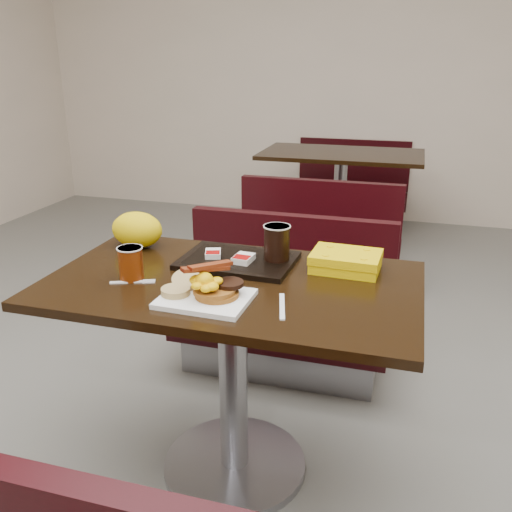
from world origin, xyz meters
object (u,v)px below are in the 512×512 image
(table_far, at_px, (339,201))
(hashbrown_sleeve_left, at_px, (213,254))
(pancake_stack, at_px, (217,292))
(fork, at_px, (126,282))
(paper_bag, at_px, (137,230))
(clamshell, at_px, (346,261))
(knife, at_px, (282,306))
(coffee_cup_far, at_px, (277,243))
(bench_far_s, at_px, (324,228))
(bench_near_n, at_px, (281,302))
(tray, at_px, (238,261))
(hashbrown_sleeve_right, at_px, (244,259))
(coffee_cup_near, at_px, (131,263))
(platter, at_px, (205,299))
(bench_far_n, at_px, (350,184))
(table_near, at_px, (233,380))

(table_far, bearing_deg, hashbrown_sleeve_left, -92.79)
(pancake_stack, distance_m, fork, 0.33)
(paper_bag, bearing_deg, clamshell, -1.42)
(pancake_stack, height_order, knife, pancake_stack)
(table_far, height_order, clamshell, clamshell)
(hashbrown_sleeve_left, xyz_separation_m, coffee_cup_far, (0.22, 0.03, 0.05))
(bench_far_s, relative_size, clamshell, 4.39)
(fork, height_order, paper_bag, paper_bag)
(paper_bag, bearing_deg, hashbrown_sleeve_left, -11.46)
(bench_near_n, distance_m, pancake_stack, 0.96)
(bench_far_s, relative_size, coffee_cup_far, 8.23)
(bench_far_s, bearing_deg, table_far, 90.00)
(tray, height_order, hashbrown_sleeve_right, hashbrown_sleeve_right)
(bench_far_s, xyz_separation_m, coffee_cup_near, (-0.32, -1.98, 0.44))
(platter, height_order, knife, platter)
(fork, distance_m, hashbrown_sleeve_right, 0.40)
(knife, height_order, clamshell, clamshell)
(bench_far_s, distance_m, bench_far_n, 1.40)
(coffee_cup_far, bearing_deg, hashbrown_sleeve_left, -171.77)
(bench_near_n, xyz_separation_m, clamshell, (0.34, -0.50, 0.42))
(bench_far_s, height_order, hashbrown_sleeve_left, hashbrown_sleeve_left)
(bench_far_s, relative_size, platter, 3.81)
(hashbrown_sleeve_left, relative_size, paper_bag, 0.37)
(table_near, distance_m, paper_bag, 0.67)
(bench_far_n, relative_size, knife, 5.77)
(bench_far_s, bearing_deg, tray, -90.98)
(fork, distance_m, clamshell, 0.73)
(platter, distance_m, coffee_cup_far, 0.38)
(fork, relative_size, hashbrown_sleeve_left, 1.97)
(hashbrown_sleeve_right, distance_m, paper_bag, 0.46)
(bench_far_s, xyz_separation_m, tray, (-0.03, -1.74, 0.40))
(coffee_cup_near, bearing_deg, table_far, 83.28)
(table_far, relative_size, clamshell, 5.27)
(bench_far_s, xyz_separation_m, coffee_cup_far, (0.10, -1.72, 0.47))
(hashbrown_sleeve_left, bearing_deg, bench_far_s, 67.51)
(platter, bearing_deg, fork, 170.29)
(bench_near_n, relative_size, hashbrown_sleeve_left, 13.73)
(hashbrown_sleeve_right, height_order, coffee_cup_far, coffee_cup_far)
(bench_near_n, relative_size, table_far, 0.83)
(hashbrown_sleeve_left, bearing_deg, table_far, 68.62)
(hashbrown_sleeve_right, bearing_deg, paper_bag, 174.02)
(table_far, relative_size, platter, 4.57)
(bench_far_n, height_order, platter, platter)
(bench_far_n, bearing_deg, table_near, -90.00)
(bench_far_n, relative_size, hashbrown_sleeve_left, 13.73)
(table_far, height_order, paper_bag, paper_bag)
(pancake_stack, bearing_deg, hashbrown_sleeve_left, 112.36)
(tray, relative_size, hashbrown_sleeve_left, 5.35)
(hashbrown_sleeve_right, bearing_deg, fork, -137.60)
(coffee_cup_near, distance_m, tray, 0.37)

